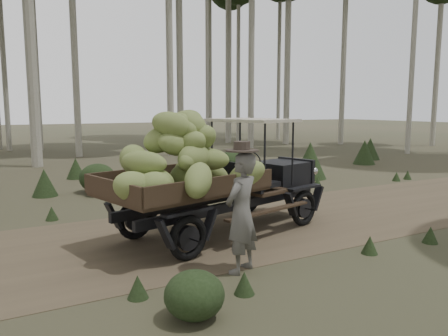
% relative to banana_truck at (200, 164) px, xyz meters
% --- Properties ---
extents(ground, '(120.00, 120.00, 0.00)m').
position_rel_banana_truck_xyz_m(ground, '(2.97, 0.34, -1.39)').
color(ground, '#473D2B').
rests_on(ground, ground).
extents(dirt_track, '(70.00, 4.00, 0.01)m').
position_rel_banana_truck_xyz_m(dirt_track, '(2.97, 0.34, -1.38)').
color(dirt_track, brown).
rests_on(dirt_track, ground).
extents(banana_truck, '(4.92, 2.95, 2.43)m').
position_rel_banana_truck_xyz_m(banana_truck, '(0.00, 0.00, 0.00)').
color(banana_truck, black).
rests_on(banana_truck, ground).
extents(farmer, '(0.76, 0.67, 1.90)m').
position_rel_banana_truck_xyz_m(farmer, '(-0.16, -1.68, -0.49)').
color(farmer, '#585551').
rests_on(farmer, ground).
extents(undergrowth, '(22.93, 20.30, 1.35)m').
position_rel_banana_truck_xyz_m(undergrowth, '(0.54, 0.69, -0.85)').
color(undergrowth, '#233319').
rests_on(undergrowth, ground).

